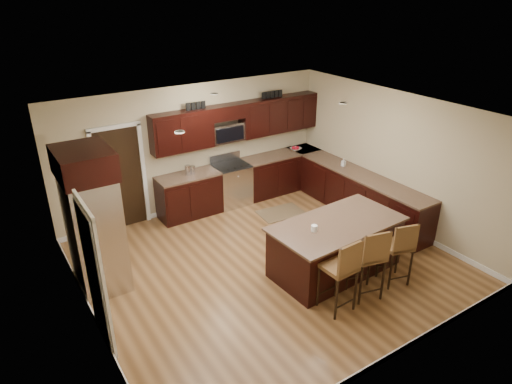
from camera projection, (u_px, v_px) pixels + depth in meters
floor at (268, 263)px, 8.09m from camera, size 6.00×6.00×0.00m
ceiling at (270, 115)px, 6.96m from camera, size 6.00×6.00×0.00m
wall_back at (195, 148)px, 9.62m from camera, size 6.00×0.00×6.00m
wall_left at (82, 247)px, 6.05m from camera, size 0.00×5.50×5.50m
wall_right at (394, 160)px, 9.01m from camera, size 0.00×5.50×5.50m
base_cabinets at (303, 188)px, 9.94m from camera, size 4.02×3.96×0.92m
upper_cabinets at (241, 120)px, 9.80m from camera, size 4.00×0.33×0.80m
range at (231, 184)px, 10.10m from camera, size 0.76×0.64×1.11m
microwave at (226, 132)px, 9.73m from camera, size 0.76×0.31×0.40m
doorway at (121, 179)px, 8.93m from camera, size 0.85×0.03×2.06m
pantry_door at (94, 278)px, 5.97m from camera, size 0.03×0.80×2.04m
letter_decor at (235, 100)px, 9.54m from camera, size 2.20×0.03×0.15m
island at (335, 248)px, 7.75m from camera, size 2.31×1.29×0.92m
stool_left at (342, 268)px, 6.63m from camera, size 0.47×0.47×1.22m
stool_mid at (370, 256)px, 6.91m from camera, size 0.55×0.55×1.22m
stool_right at (399, 246)px, 7.27m from camera, size 0.52×0.52×1.14m
refrigerator at (93, 219)px, 7.06m from camera, size 0.79×1.02×2.35m
floor_mat at (281, 213)px, 9.85m from camera, size 1.01×0.72×0.01m
fruit_bowl at (296, 149)px, 10.77m from camera, size 0.26×0.26×0.06m
soap_bottle at (344, 162)px, 9.83m from camera, size 0.09×0.09×0.18m
canister_tall at (188, 170)px, 9.36m from camera, size 0.12×0.12×0.21m
canister_short at (193, 170)px, 9.42m from camera, size 0.11×0.11×0.18m
island_jar at (314, 228)px, 7.27m from camera, size 0.10×0.10×0.10m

